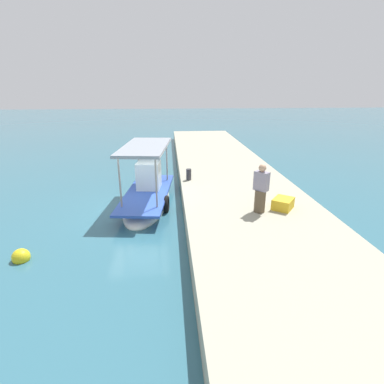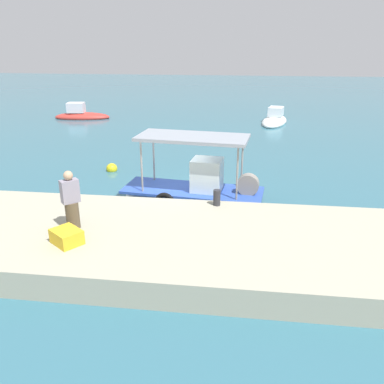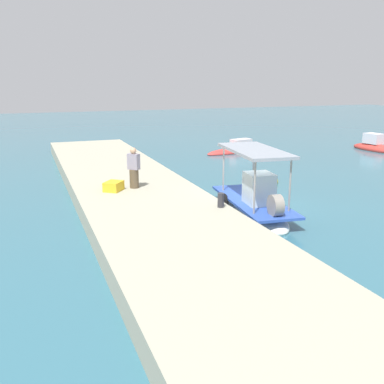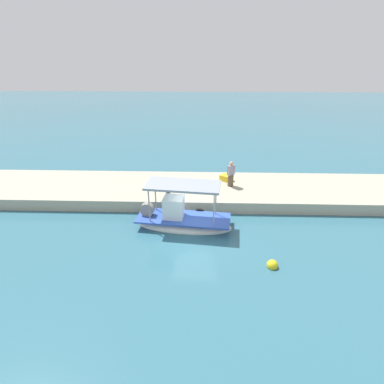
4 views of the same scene
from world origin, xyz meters
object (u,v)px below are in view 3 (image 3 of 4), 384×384
Objects in this scene: cargo_crate at (114,186)px; marker_buoy at (273,181)px; mooring_bollard at (221,200)px; fisherman_near_bollard at (134,170)px; main_fishing_boat at (254,204)px; moored_boat_far at (236,150)px; moored_boat_near at (377,147)px.

cargo_crate is 8.81m from marker_buoy.
marker_buoy is at bearing 134.76° from mooring_bollard.
fisherman_near_bollard is 4.63m from mooring_bollard.
mooring_bollard is 1.01× the size of marker_buoy.
main_fishing_boat reaches higher than marker_buoy.
main_fishing_boat is 1.05× the size of moored_boat_far.
fisherman_near_bollard is (-3.07, -4.13, 1.10)m from main_fishing_boat.
mooring_bollard reaches higher than moored_boat_near.
cargo_crate reaches higher than marker_buoy.
main_fishing_boat is at bearing 116.64° from mooring_bollard.
moored_boat_near is 0.84× the size of moored_boat_far.
moored_boat_near is 10.77m from moored_boat_far.
fisherman_near_bollard is 7.95m from marker_buoy.
moored_boat_far is at bearing 151.76° from mooring_bollard.
moored_boat_far is (-3.09, -10.32, -0.09)m from moored_boat_near.
cargo_crate is at bearing -69.04° from moored_boat_near.
mooring_bollard is at bearing 29.21° from fisherman_near_bollard.
moored_boat_far is at bearing 156.23° from main_fishing_boat.
mooring_bollard is at bearing -63.36° from main_fishing_boat.
fisherman_near_bollard is 2.21× the size of cargo_crate.
fisherman_near_bollard reaches higher than moored_boat_far.
cargo_crate is at bearing -44.89° from moored_boat_far.
main_fishing_boat is at bearing 60.51° from cargo_crate.
cargo_crate is at bearing -77.59° from fisherman_near_bollard.
marker_buoy is (-5.40, 5.45, -0.91)m from mooring_bollard.
main_fishing_boat is 1.25× the size of moored_boat_near.
fisherman_near_bollard is 0.38× the size of moored_boat_near.
moored_boat_far is (-11.38, 11.34, -0.80)m from cargo_crate.
marker_buoy is (-4.46, 3.56, -0.33)m from main_fishing_boat.
moored_boat_near is (-12.11, 18.48, -0.78)m from mooring_bollard.
main_fishing_boat is 10.82× the size of marker_buoy.
moored_boat_near reaches higher than moored_boat_far.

